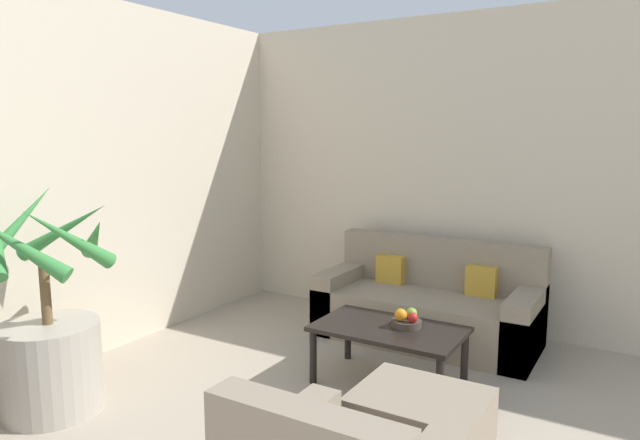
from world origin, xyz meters
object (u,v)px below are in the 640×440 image
object	(u,v)px
apple_red	(413,318)
apple_green	(412,313)
fruit_bowl	(406,323)
potted_palm	(50,346)
orange_fruit	(401,315)
sofa_loveseat	(428,307)
ottoman	(420,428)
coffee_table	(389,334)

from	to	relation	value
apple_red	apple_green	world-z (taller)	apple_green
fruit_bowl	apple_red	xyz separation A→B (m)	(0.06, -0.03, 0.06)
potted_palm	orange_fruit	bearing A→B (deg)	40.34
fruit_bowl	apple_green	distance (m)	0.08
apple_red	fruit_bowl	bearing A→B (deg)	153.96
sofa_loveseat	apple_green	xyz separation A→B (m)	(0.19, -0.84, 0.22)
potted_palm	ottoman	world-z (taller)	potted_palm
sofa_loveseat	coffee_table	xyz separation A→B (m)	(0.08, -0.96, 0.08)
coffee_table	orange_fruit	distance (m)	0.16
potted_palm	apple_green	size ratio (longest dim) A/B	18.58
fruit_bowl	apple_green	xyz separation A→B (m)	(0.02, 0.05, 0.06)
sofa_loveseat	orange_fruit	size ratio (longest dim) A/B	20.89
fruit_bowl	ottoman	distance (m)	0.98
coffee_table	potted_palm	bearing A→B (deg)	-139.08
ottoman	orange_fruit	bearing A→B (deg)	119.42
potted_palm	fruit_bowl	distance (m)	2.27
potted_palm	orange_fruit	xyz separation A→B (m)	(1.69, 1.44, 0.08)
potted_palm	apple_green	bearing A→B (deg)	41.20
potted_palm	orange_fruit	world-z (taller)	potted_palm
fruit_bowl	apple_red	size ratio (longest dim) A/B	3.06
sofa_loveseat	ottoman	xyz separation A→B (m)	(0.61, -1.74, -0.08)
potted_palm	sofa_loveseat	distance (m)	2.83
potted_palm	orange_fruit	distance (m)	2.22
coffee_table	apple_green	world-z (taller)	apple_green
potted_palm	coffee_table	xyz separation A→B (m)	(1.62, 1.41, -0.06)
sofa_loveseat	ottoman	bearing A→B (deg)	-70.75
fruit_bowl	orange_fruit	world-z (taller)	orange_fruit
fruit_bowl	ottoman	bearing A→B (deg)	-63.12
ottoman	coffee_table	bearing A→B (deg)	124.02
potted_palm	sofa_loveseat	size ratio (longest dim) A/B	0.80
coffee_table	fruit_bowl	xyz separation A→B (m)	(0.10, 0.07, 0.07)
coffee_table	orange_fruit	size ratio (longest dim) A/B	11.66
potted_palm	fruit_bowl	xyz separation A→B (m)	(1.72, 1.47, 0.01)
orange_fruit	coffee_table	bearing A→B (deg)	-156.21
orange_fruit	ottoman	xyz separation A→B (m)	(0.46, -0.81, -0.30)
apple_green	orange_fruit	xyz separation A→B (m)	(-0.04, -0.08, 0.00)
apple_red	ottoman	xyz separation A→B (m)	(0.38, -0.82, -0.29)
potted_palm	coffee_table	distance (m)	2.15
sofa_loveseat	coffee_table	bearing A→B (deg)	-85.24
sofa_loveseat	orange_fruit	xyz separation A→B (m)	(0.15, -0.93, 0.22)
fruit_bowl	orange_fruit	size ratio (longest dim) A/B	2.39
coffee_table	apple_red	distance (m)	0.20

